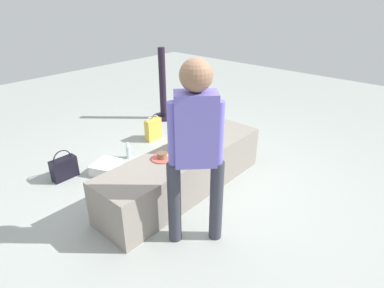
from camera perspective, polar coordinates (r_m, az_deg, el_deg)
ground_plane at (r=3.54m, az=-1.20°, el=-8.15°), size 12.00×12.00×0.00m
concrete_ledge at (r=3.41m, az=-1.24°, el=-4.87°), size 2.03×0.54×0.47m
child_seated at (r=3.25m, az=-0.19°, el=2.43°), size 0.28×0.34×0.48m
adult_standing at (r=2.43m, az=0.67°, el=0.53°), size 0.36×0.36×1.56m
cake_plate at (r=3.16m, az=-5.30°, el=-2.28°), size 0.22×0.22×0.07m
gift_bag at (r=4.65m, az=-6.90°, el=2.63°), size 0.25×0.09×0.36m
railing_post at (r=5.34m, az=-5.19°, el=9.06°), size 0.36×0.36×1.16m
water_bottle_near_gift at (r=4.24m, az=1.15°, el=-0.56°), size 0.07×0.07×0.20m
water_bottle_far_side at (r=4.20m, az=-11.25°, el=-1.21°), size 0.06×0.06×0.22m
party_cup_red at (r=4.45m, az=-3.25°, el=0.25°), size 0.07×0.07×0.11m
cake_box_white at (r=3.97m, az=-15.03°, el=-4.02°), size 0.40×0.37×0.12m
handbag_black_leather at (r=3.96m, az=-21.78°, el=-3.97°), size 0.29×0.12×0.36m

